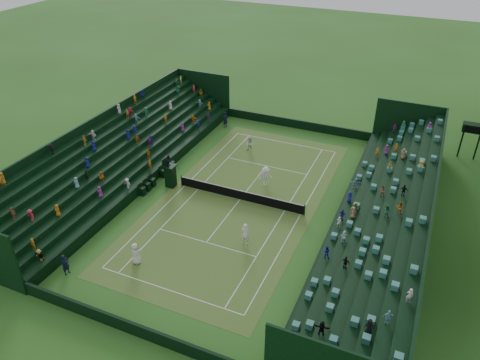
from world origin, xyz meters
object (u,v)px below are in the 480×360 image
Objects in this scene: player_far_west at (250,144)px; player_near_east at (245,234)px; player_far_east at (266,176)px; player_near_west at (136,254)px; umpire_chair at (170,173)px; tennis_net at (240,195)px.

player_near_east is at bearing -67.25° from player_far_west.
player_far_east is (3.86, -5.58, 0.15)m from player_far_west.
player_near_west is at bearing 39.47° from player_near_east.
umpire_chair reaches higher than player_far_west.
umpire_chair is 10.46m from player_near_west.
tennis_net is 6.70m from umpire_chair.
player_far_east is at bearing -79.04° from player_near_east.
player_near_west is 8.13m from player_near_east.
player_far_west is (-2.69, 8.68, 0.27)m from tennis_net.
player_far_west is 0.84× the size of player_far_east.
player_far_west is 6.79m from player_far_east.
umpire_chair reaches higher than tennis_net.
player_far_west is (0.85, 19.13, -0.07)m from player_near_west.
player_far_east is at bearing 69.31° from tennis_net.
player_near_west is (3.09, -9.98, -0.50)m from umpire_chair.
player_far_west is (-5.45, 13.99, -0.14)m from player_near_east.
tennis_net is 11.03m from player_near_west.
player_far_west is at bearing 66.69° from umpire_chair.
player_far_east is (7.80, 3.58, -0.42)m from umpire_chair.
player_near_west is 19.15m from player_far_west.
player_near_east is (9.39, -4.84, -0.43)m from umpire_chair.
player_near_east reaches higher than tennis_net.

